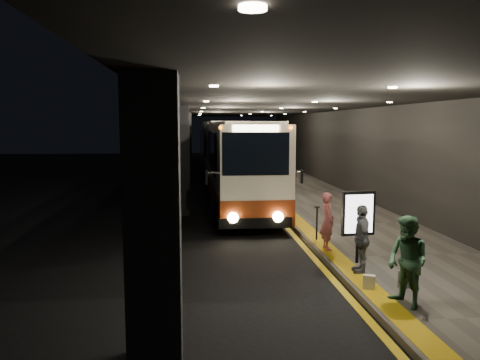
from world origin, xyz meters
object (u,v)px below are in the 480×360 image
passenger_waiting_green (407,262)px  bag_plain (369,282)px  stanchion_post (317,223)px  info_sign (358,215)px  coach_main (239,168)px  coach_second (222,153)px  passenger_waiting_grey (361,239)px  bag_polka (406,279)px  passenger_boarding (327,221)px

passenger_waiting_green → bag_plain: bearing=-177.5°
stanchion_post → info_sign: bearing=-80.1°
coach_main → info_sign: 9.30m
coach_second → passenger_waiting_green: coach_second is taller
coach_second → stanchion_post: (1.92, -16.69, -1.13)m
info_sign → bag_plain: bearing=-108.2°
passenger_waiting_grey → bag_plain: (-0.23, -1.16, -0.66)m
passenger_waiting_grey → info_sign: (0.18, 0.75, 0.43)m
coach_main → bag_polka: (2.61, -10.92, -1.41)m
passenger_waiting_green → bag_plain: 1.27m
bag_polka → bag_plain: (-0.83, -0.02, -0.04)m
passenger_waiting_grey → bag_plain: 1.35m
passenger_waiting_grey → info_sign: 0.88m
bag_plain → stanchion_post: stanchion_post is taller
coach_second → bag_plain: size_ratio=37.89×
passenger_waiting_green → passenger_waiting_grey: bearing=165.0°
coach_main → stanchion_post: 6.94m
bag_plain → info_sign: info_sign is taller
passenger_waiting_green → passenger_waiting_grey: passenger_waiting_green is taller
coach_main → bag_polka: size_ratio=30.57×
coach_main → passenger_waiting_grey: size_ratio=7.22×
passenger_waiting_grey → stanchion_post: bearing=-167.0°
bag_polka → passenger_waiting_green: bearing=-114.8°
bag_plain → info_sign: size_ratio=0.17×
bag_plain → info_sign: bearing=77.8°
coach_second → bag_polka: (2.76, -20.99, -1.45)m
passenger_boarding → bag_polka: bearing=-167.3°
passenger_waiting_grey → info_sign: info_sign is taller
passenger_waiting_green → stanchion_post: (-0.38, 5.28, -0.37)m
stanchion_post → passenger_waiting_grey: bearing=-85.6°
passenger_boarding → passenger_waiting_green: (0.37, -4.19, 0.07)m
coach_main → passenger_boarding: 7.96m
passenger_waiting_green → coach_second: bearing=167.2°
passenger_boarding → bag_polka: passenger_boarding is taller
passenger_waiting_green → bag_plain: passenger_waiting_green is taller
info_sign → passenger_waiting_green: bearing=-96.8°
coach_second → passenger_waiting_grey: size_ratio=7.31×
coach_main → passenger_waiting_grey: bearing=-79.2°
passenger_waiting_grey → stanchion_post: passenger_waiting_grey is taller
passenger_waiting_green → info_sign: (0.04, 2.87, 0.35)m
passenger_waiting_grey → stanchion_post: 3.18m
coach_main → passenger_waiting_green: bearing=-80.6°
passenger_boarding → bag_plain: size_ratio=5.18×
bag_plain → coach_second: bearing=95.2°
bag_plain → info_sign: (0.41, 1.91, 1.09)m
coach_main → info_sign: coach_main is taller
coach_main → passenger_boarding: size_ratio=7.23×
passenger_waiting_green → info_sign: 2.89m
bag_polka → bag_plain: 0.83m
coach_main → passenger_boarding: (1.78, -7.72, -0.79)m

